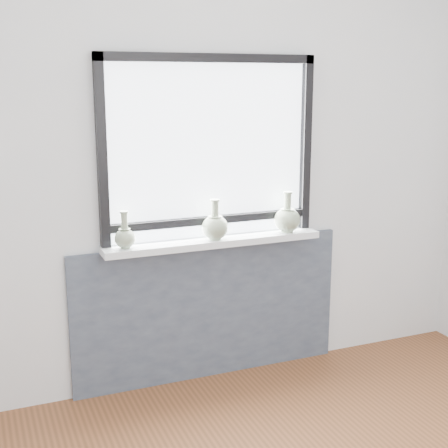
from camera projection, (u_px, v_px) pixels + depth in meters
name	position (u px, v px, depth m)	size (l,w,h in m)	color
back_wall	(207.00, 168.00, 3.65)	(3.60, 0.02, 2.60)	silver
apron_panel	(210.00, 310.00, 3.82)	(1.70, 0.03, 0.86)	#4E5868
windowsill	(214.00, 242.00, 3.66)	(1.32, 0.18, 0.04)	white
window	(209.00, 145.00, 3.59)	(1.30, 0.06, 1.05)	black
vase_a	(125.00, 236.00, 3.42)	(0.12, 0.12, 0.21)	#93A587
vase_b	(215.00, 226.00, 3.61)	(0.15, 0.15, 0.24)	#93A587
vase_c	(287.00, 219.00, 3.79)	(0.16, 0.16, 0.25)	#93A587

